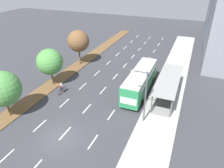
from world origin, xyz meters
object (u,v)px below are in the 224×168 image
object	(u,v)px
bus	(140,79)
median_tree_second	(50,62)
bus_shelter	(170,86)
median_tree_nearest	(3,89)
streetlight	(144,94)
cyclist	(62,88)
median_tree_third	(78,41)

from	to	relation	value
bus	median_tree_second	xyz separation A→B (m)	(-13.40, -3.15, 1.86)
bus	bus_shelter	bearing A→B (deg)	-1.81
median_tree_nearest	streetlight	xyz separation A→B (m)	(15.57, 5.24, -0.03)
cyclist	streetlight	distance (m)	13.26
median_tree_nearest	bus_shelter	bearing A→B (deg)	33.82
median_tree_third	median_tree_second	bearing A→B (deg)	-89.12
median_tree_second	streetlight	xyz separation A→B (m)	(15.57, -3.59, -0.03)
bus_shelter	median_tree_nearest	world-z (taller)	median_tree_nearest
median_tree_second	cyclist	bearing A→B (deg)	-30.70
median_tree_nearest	median_tree_third	size ratio (longest dim) A/B	0.91
median_tree_nearest	median_tree_third	bearing A→B (deg)	90.47
median_tree_third	streetlight	distance (m)	20.03
median_tree_third	bus_shelter	bearing A→B (deg)	-18.05
median_tree_third	streetlight	world-z (taller)	median_tree_third
bus	median_tree_second	distance (m)	13.89
streetlight	bus	bearing A→B (deg)	107.84
bus	median_tree_nearest	world-z (taller)	median_tree_nearest
median_tree_nearest	median_tree_second	xyz separation A→B (m)	(-0.01, 8.82, 0.01)
bus_shelter	streetlight	xyz separation A→B (m)	(-2.11, -6.60, 2.02)
bus_shelter	median_tree_third	bearing A→B (deg)	161.95
bus_shelter	median_tree_second	distance (m)	18.05
cyclist	median_tree_second	size ratio (longest dim) A/B	0.31
median_tree_third	streetlight	bearing A→B (deg)	-38.31
cyclist	median_tree_nearest	world-z (taller)	median_tree_nearest
cyclist	median_tree_nearest	distance (m)	8.29
cyclist	median_tree_second	world-z (taller)	median_tree_second
bus_shelter	median_tree_nearest	distance (m)	21.37
cyclist	median_tree_nearest	bearing A→B (deg)	-111.50
median_tree_nearest	streetlight	size ratio (longest dim) A/B	0.91
cyclist	median_tree_nearest	size ratio (longest dim) A/B	0.31
cyclist	median_tree_third	world-z (taller)	median_tree_third
cyclist	bus	bearing A→B (deg)	24.52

